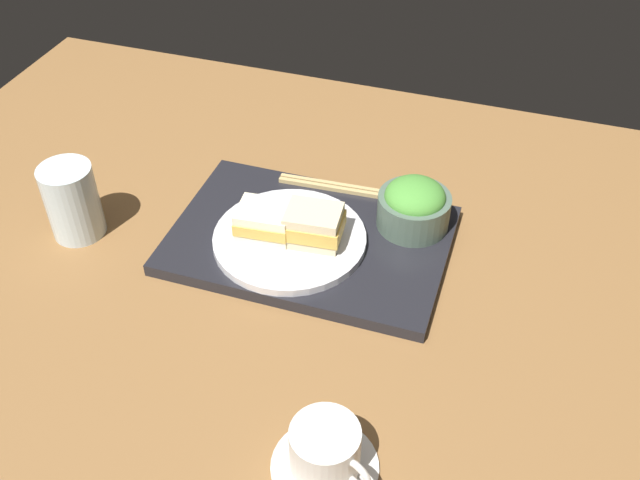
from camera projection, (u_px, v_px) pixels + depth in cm
name	position (u px, v px, depth cm)	size (l,w,h in cm)	color
ground_plane	(286.00, 253.00, 109.68)	(140.00, 100.00, 3.00)	brown
serving_tray	(310.00, 240.00, 108.23)	(40.72, 27.35, 1.94)	black
sandwich_plate	(290.00, 239.00, 106.03)	(22.52, 22.52, 1.22)	silver
sandwich_near	(314.00, 225.00, 103.37)	(8.88, 7.20, 5.21)	beige
sandwich_far	(265.00, 221.00, 104.65)	(8.43, 7.17, 4.54)	#EFE5C1
salad_bowl	(414.00, 205.00, 107.05)	(10.86, 10.86, 7.74)	#4C6051
chopsticks_pair	(336.00, 187.00, 115.86)	(18.82, 2.71, 0.70)	tan
coffee_cup	(326.00, 452.00, 78.83)	(12.22, 12.18, 6.80)	silver
drinking_glass	(72.00, 201.00, 107.36)	(7.92, 7.92, 11.73)	silver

